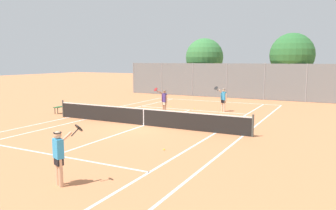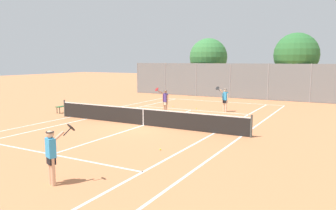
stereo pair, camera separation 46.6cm
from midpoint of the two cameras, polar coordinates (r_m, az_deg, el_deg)
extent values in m
plane|color=#CC7A4C|center=(18.09, -3.58, -3.56)|extent=(120.00, 120.00, 0.00)
cube|color=silver|center=(28.73, 9.19, 0.60)|extent=(11.00, 0.10, 0.01)
cube|color=silver|center=(21.49, -16.08, -2.03)|extent=(0.10, 23.80, 0.01)
cube|color=silver|center=(15.91, 13.50, -5.33)|extent=(0.10, 23.80, 0.01)
cube|color=silver|center=(20.56, -13.37, -2.37)|extent=(0.10, 23.80, 0.01)
cube|color=silver|center=(16.31, 8.83, -4.89)|extent=(0.10, 23.80, 0.01)
cube|color=silver|center=(13.28, -18.63, -8.15)|extent=(8.26, 0.10, 0.01)
cube|color=silver|center=(23.67, 4.72, -0.86)|extent=(8.26, 0.10, 0.01)
cube|color=silver|center=(18.09, -3.58, -3.55)|extent=(0.10, 12.80, 0.01)
cylinder|color=#474C47|center=(21.73, -16.98, -0.54)|extent=(0.10, 0.10, 1.07)
cylinder|color=#474C47|center=(15.69, 15.14, -3.59)|extent=(0.10, 0.10, 1.07)
cube|color=black|center=(18.01, -3.59, -2.11)|extent=(11.90, 0.02, 0.89)
cube|color=white|center=(17.94, -3.60, -0.67)|extent=(11.90, 0.03, 0.06)
cube|color=white|center=(18.01, -3.59, -2.17)|extent=(0.05, 0.03, 0.89)
cylinder|color=#D8A884|center=(10.14, -18.51, -10.73)|extent=(0.13, 0.13, 0.82)
cylinder|color=#D8A884|center=(9.98, -18.12, -11.02)|extent=(0.13, 0.13, 0.82)
cube|color=black|center=(9.96, -18.40, -9.07)|extent=(0.33, 0.27, 0.24)
cube|color=#3399D8|center=(9.86, -18.49, -7.07)|extent=(0.39, 0.31, 0.56)
sphere|color=#D8A884|center=(9.77, -18.59, -4.86)|extent=(0.22, 0.22, 0.22)
cylinder|color=black|center=(9.76, -18.61, -4.48)|extent=(0.23, 0.23, 0.02)
cylinder|color=#D8A884|center=(10.08, -18.94, -7.13)|extent=(0.08, 0.08, 0.52)
cylinder|color=#D8A884|center=(9.73, -17.51, -5.47)|extent=(0.24, 0.45, 0.35)
cylinder|color=black|center=(9.68, -15.83, -4.51)|extent=(0.12, 0.24, 0.22)
cylinder|color=black|center=(9.70, -15.21, -3.79)|extent=(0.33, 0.28, 0.23)
cylinder|color=tan|center=(21.64, 0.31, -0.56)|extent=(0.13, 0.13, 0.82)
cylinder|color=tan|center=(21.78, 0.02, -0.51)|extent=(0.13, 0.13, 0.82)
cube|color=beige|center=(21.66, 0.17, 0.33)|extent=(0.33, 0.28, 0.24)
cube|color=#4C388C|center=(21.62, 0.17, 1.28)|extent=(0.39, 0.32, 0.56)
sphere|color=tan|center=(21.58, 0.17, 2.30)|extent=(0.22, 0.22, 0.22)
cylinder|color=black|center=(21.57, 0.17, 2.48)|extent=(0.23, 0.23, 0.02)
cylinder|color=tan|center=(21.45, 0.52, 1.06)|extent=(0.08, 0.08, 0.52)
cylinder|color=tan|center=(21.61, -0.34, 2.05)|extent=(0.26, 0.45, 0.35)
cylinder|color=maroon|center=(21.54, -1.10, 2.45)|extent=(0.13, 0.24, 0.22)
cylinder|color=maroon|center=(21.46, -1.36, 2.73)|extent=(0.34, 0.29, 0.23)
cylinder|color=beige|center=(23.04, 10.62, -0.18)|extent=(0.13, 0.13, 0.82)
cylinder|color=beige|center=(23.15, 10.27, -0.14)|extent=(0.13, 0.13, 0.82)
cube|color=black|center=(23.05, 10.47, 0.65)|extent=(0.32, 0.26, 0.24)
cube|color=#3399D8|center=(23.01, 10.49, 1.54)|extent=(0.39, 0.30, 0.56)
sphere|color=beige|center=(22.97, 10.51, 2.51)|extent=(0.22, 0.22, 0.22)
cylinder|color=black|center=(22.97, 10.52, 2.67)|extent=(0.23, 0.23, 0.02)
cylinder|color=beige|center=(22.88, 10.92, 1.35)|extent=(0.08, 0.08, 0.52)
cylinder|color=beige|center=(22.95, 10.04, 2.27)|extent=(0.23, 0.46, 0.35)
cylinder|color=black|center=(22.81, 9.38, 2.65)|extent=(0.11, 0.25, 0.22)
cylinder|color=black|center=(22.71, 9.20, 2.91)|extent=(0.33, 0.28, 0.23)
sphere|color=#D1DB33|center=(25.09, 1.40, -0.27)|extent=(0.07, 0.07, 0.07)
sphere|color=#D1DB33|center=(24.17, 5.51, -0.62)|extent=(0.07, 0.07, 0.07)
sphere|color=#D1DB33|center=(13.17, -0.32, -7.74)|extent=(0.07, 0.07, 0.07)
sphere|color=#D1DB33|center=(21.38, 5.35, -1.72)|extent=(0.07, 0.07, 0.07)
cube|color=#2D6638|center=(23.54, -16.91, -0.14)|extent=(0.36, 1.50, 0.05)
cylinder|color=#262626|center=(23.93, -15.59, -0.53)|extent=(0.05, 0.05, 0.41)
cylinder|color=#262626|center=(23.05, -17.79, -0.93)|extent=(0.05, 0.05, 0.41)
cylinder|color=#262626|center=(24.11, -16.02, -0.49)|extent=(0.05, 0.05, 0.41)
cylinder|color=#262626|center=(23.23, -18.22, -0.88)|extent=(0.05, 0.05, 0.41)
cylinder|color=gray|center=(36.16, -4.97, 4.74)|extent=(0.08, 0.08, 3.28)
cylinder|color=gray|center=(34.34, -0.08, 4.61)|extent=(0.08, 0.08, 3.28)
cylinder|color=gray|center=(32.80, 5.32, 4.43)|extent=(0.08, 0.08, 3.28)
cylinder|color=gray|center=(31.58, 11.19, 4.18)|extent=(0.08, 0.08, 3.28)
cylinder|color=gray|center=(30.71, 17.45, 3.87)|extent=(0.08, 0.08, 3.28)
cylinder|color=gray|center=(30.22, 23.99, 3.50)|extent=(0.08, 0.08, 3.28)
cube|color=slate|center=(31.58, 11.19, 4.18)|extent=(21.06, 0.02, 3.24)
cylinder|color=brown|center=(35.48, 7.35, 4.00)|extent=(0.23, 0.23, 2.48)
sphere|color=#387A3D|center=(35.40, 7.42, 8.26)|extent=(3.99, 3.99, 3.99)
sphere|color=#387A3D|center=(35.28, 7.52, 7.45)|extent=(2.56, 2.56, 2.56)
cylinder|color=brown|center=(32.17, 21.59, 3.27)|extent=(0.30, 0.30, 2.64)
sphere|color=#2D6B33|center=(32.10, 21.83, 8.10)|extent=(3.98, 3.98, 3.98)
sphere|color=#2D6B33|center=(31.92, 21.86, 7.21)|extent=(2.37, 2.37, 2.37)
camera|label=1|loc=(0.23, -89.29, 0.10)|focal=35.00mm
camera|label=2|loc=(0.23, 90.71, -0.10)|focal=35.00mm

